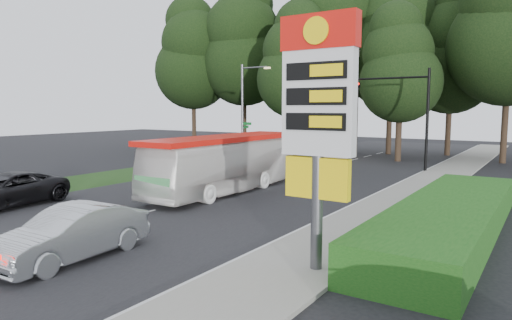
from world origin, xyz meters
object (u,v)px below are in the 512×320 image
Objects in this scene: traffic_signal_mast at (408,105)px; streetlight_signs at (245,108)px; transit_bus at (225,164)px; monument at (340,101)px; sedan_silver at (72,234)px; gas_station_pylon at (318,108)px; suv_charcoal at (5,190)px.

streetlight_signs is at bearing -171.08° from traffic_signal_mast.
streetlight_signs reaches higher than transit_bus.
monument reaches higher than streetlight_signs.
sedan_silver is (-2.95, -24.98, -3.89)m from traffic_signal_mast.
streetlight_signs reaches higher than traffic_signal_mast.
gas_station_pylon is at bearing -68.20° from monument.
traffic_signal_mast is 25.45m from sedan_silver.
suv_charcoal is at bearing -179.42° from gas_station_pylon.
traffic_signal_mast is at bearing 55.54° from suv_charcoal.
gas_station_pylon is 1.44× the size of sedan_silver.
streetlight_signs reaches higher than suv_charcoal.
gas_station_pylon is 0.68× the size of monument.
gas_station_pylon reaches higher than suv_charcoal.
gas_station_pylon reaches higher than transit_bus.
gas_station_pylon is 25.74m from streetlight_signs.
sedan_silver reaches higher than suv_charcoal.
suv_charcoal is (-15.40, -0.16, -3.68)m from gas_station_pylon.
suv_charcoal is (-11.88, -22.16, -3.91)m from traffic_signal_mast.
streetlight_signs is at bearing 85.98° from suv_charcoal.
traffic_signal_mast is 1.51× the size of sedan_silver.
suv_charcoal is (-8.94, 2.82, -0.02)m from sedan_silver.
transit_bus is at bearing -84.44° from monument.
sedan_silver is at bearing -81.31° from monument.
monument reaches higher than suv_charcoal.
gas_station_pylon is at bearing -42.40° from transit_bus.
sedan_silver is (4.74, -30.98, -4.32)m from monument.
monument is at bearing 111.80° from gas_station_pylon.
traffic_signal_mast is 15.28m from transit_bus.
monument is 1.83× the size of suv_charcoal.
transit_bus is (-5.75, -13.80, -3.17)m from traffic_signal_mast.
streetlight_signs reaches higher than gas_station_pylon.
monument reaches higher than transit_bus.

